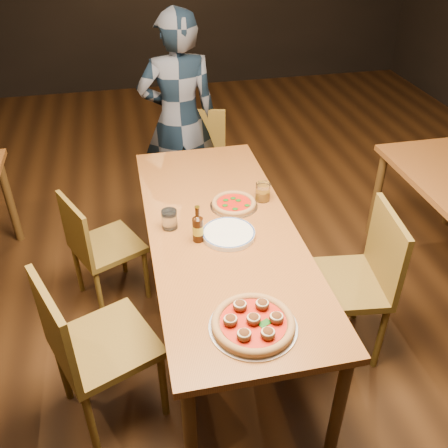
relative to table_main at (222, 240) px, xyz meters
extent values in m
plane|color=black|center=(0.00, 0.00, -0.68)|extent=(9.00, 9.00, 0.00)
cube|color=brown|center=(0.00, 0.00, 0.05)|extent=(0.80, 2.00, 0.04)
cylinder|color=#513517|center=(-0.34, -0.94, -0.32)|extent=(0.06, 0.06, 0.71)
cylinder|color=#513517|center=(-0.34, 0.94, -0.32)|extent=(0.06, 0.06, 0.71)
cylinder|color=#513517|center=(0.34, -0.94, -0.32)|extent=(0.06, 0.06, 0.71)
cylinder|color=#513517|center=(0.34, 0.94, -0.32)|extent=(0.06, 0.06, 0.71)
cylinder|color=#513517|center=(-1.36, 1.24, -0.32)|extent=(0.06, 0.06, 0.71)
cylinder|color=#513517|center=(1.36, 0.74, -0.32)|extent=(0.06, 0.06, 0.71)
cylinder|color=#B7B7BF|center=(-0.02, -0.74, 0.08)|extent=(0.38, 0.38, 0.01)
cylinder|color=tan|center=(-0.02, -0.74, 0.09)|extent=(0.36, 0.36, 0.02)
torus|color=tan|center=(-0.02, -0.74, 0.10)|extent=(0.36, 0.36, 0.04)
cylinder|color=#B0180A|center=(-0.02, -0.74, 0.10)|extent=(0.29, 0.29, 0.00)
cylinder|color=#B7B7BF|center=(0.12, 0.22, 0.07)|extent=(0.28, 0.28, 0.01)
cylinder|color=tan|center=(0.12, 0.22, 0.09)|extent=(0.26, 0.26, 0.02)
torus|color=tan|center=(0.12, 0.22, 0.09)|extent=(0.26, 0.26, 0.03)
cylinder|color=#B0180A|center=(0.12, 0.22, 0.10)|extent=(0.20, 0.20, 0.00)
cylinder|color=white|center=(0.02, -0.07, 0.09)|extent=(0.29, 0.29, 0.03)
cylinder|color=black|center=(-0.14, -0.07, 0.14)|extent=(0.06, 0.06, 0.14)
cylinder|color=black|center=(-0.14, -0.07, 0.24)|extent=(0.02, 0.02, 0.07)
cylinder|color=gold|center=(-0.14, -0.07, 0.14)|extent=(0.06, 0.06, 0.05)
cylinder|color=white|center=(-0.28, 0.08, 0.13)|extent=(0.09, 0.09, 0.11)
cylinder|color=#AA6A13|center=(0.30, 0.25, 0.13)|extent=(0.09, 0.09, 0.11)
imported|color=black|center=(-0.04, 1.38, 0.14)|extent=(0.60, 0.40, 1.64)
camera|label=1|loc=(-0.46, -2.18, 1.66)|focal=40.00mm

